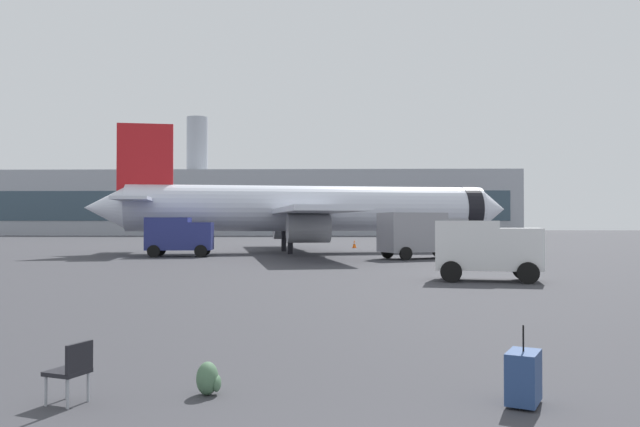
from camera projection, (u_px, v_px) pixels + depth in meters
name	position (u px, v px, depth m)	size (l,w,h in m)	color
airplane_at_gate	(308.00, 209.00, 52.21)	(35.63, 32.33, 10.50)	silver
service_truck	(179.00, 235.00, 45.98)	(4.97, 2.88, 2.90)	navy
fuel_truck	(422.00, 233.00, 43.30)	(6.46, 4.65, 3.20)	gray
cargo_van	(486.00, 247.00, 26.74)	(4.70, 3.05, 2.60)	white
safety_cone_near	(354.00, 244.00, 61.69)	(0.44, 0.44, 0.80)	#F2590C
safety_cone_mid	(469.00, 246.00, 56.69)	(0.44, 0.44, 0.79)	#F2590C
rolling_suitcase	(523.00, 377.00, 8.54)	(0.64, 0.75, 1.10)	navy
traveller_backpack	(208.00, 379.00, 9.06)	(0.36, 0.40, 0.48)	#476B4C
gate_chair	(72.00, 368.00, 8.59)	(0.62, 0.62, 0.86)	black
terminal_building	(259.00, 204.00, 130.62)	(103.55, 23.31, 24.78)	#9EA3AD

